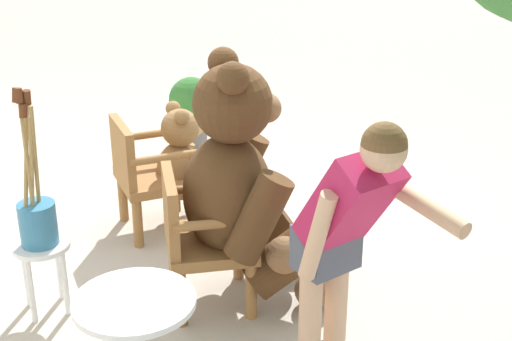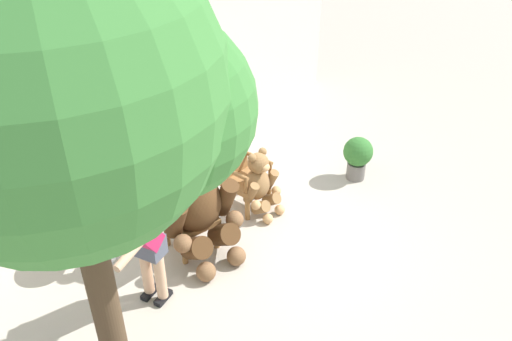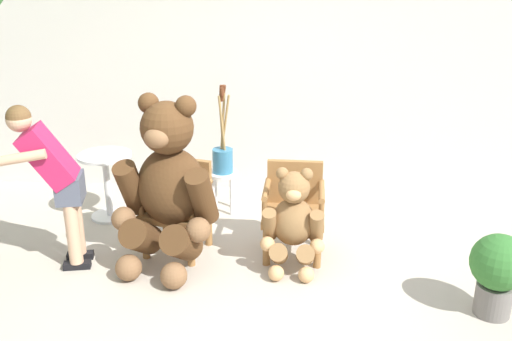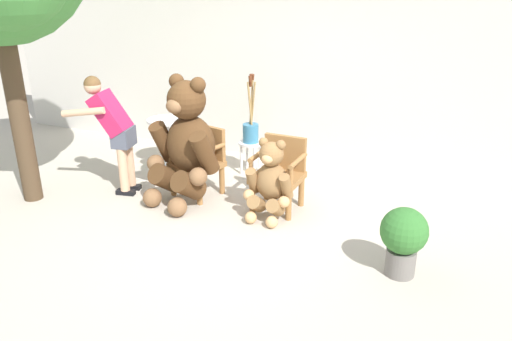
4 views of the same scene
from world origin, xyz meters
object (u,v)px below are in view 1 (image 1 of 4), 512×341
at_px(teddy_bear_large, 241,185).
at_px(white_stool, 43,259).
at_px(brush_bucket, 37,213).
at_px(potted_plant, 192,106).
at_px(wooden_chair_left, 200,236).
at_px(teddy_bear_small, 185,166).
at_px(person_visitor, 345,229).
at_px(wooden_chair_right, 147,173).

bearing_deg(teddy_bear_large, white_stool, 73.33).
height_order(teddy_bear_large, brush_bucket, teddy_bear_large).
xyz_separation_m(brush_bucket, potted_plant, (2.34, -1.80, -0.26)).
xyz_separation_m(white_stool, brush_bucket, (0.00, 0.00, 0.31)).
distance_m(wooden_chair_left, teddy_bear_small, 1.11).
bearing_deg(white_stool, potted_plant, -37.62).
distance_m(person_visitor, potted_plant, 3.73).
distance_m(person_visitor, brush_bucket, 1.85).
bearing_deg(wooden_chair_right, wooden_chair_left, -179.90).
distance_m(wooden_chair_left, white_stool, 0.95).
height_order(teddy_bear_large, potted_plant, teddy_bear_large).
relative_size(wooden_chair_left, potted_plant, 1.26).
height_order(wooden_chair_right, teddy_bear_small, teddy_bear_small).
xyz_separation_m(white_stool, potted_plant, (2.34, -1.80, 0.04)).
bearing_deg(wooden_chair_left, teddy_bear_small, -15.14).
bearing_deg(wooden_chair_right, white_stool, 130.95).
relative_size(wooden_chair_left, teddy_bear_small, 0.91).
height_order(teddy_bear_large, white_stool, teddy_bear_large).
height_order(wooden_chair_left, brush_bucket, brush_bucket).
relative_size(wooden_chair_right, potted_plant, 1.26).
bearing_deg(teddy_bear_large, wooden_chair_left, 82.34).
height_order(teddy_bear_small, white_stool, teddy_bear_small).
bearing_deg(wooden_chair_right, brush_bucket, 130.89).
distance_m(wooden_chair_right, person_visitor, 2.17).
bearing_deg(person_visitor, brush_bucket, 43.81).
relative_size(teddy_bear_large, white_stool, 3.39).
distance_m(teddy_bear_small, potted_plant, 1.69).
height_order(teddy_bear_large, teddy_bear_small, teddy_bear_large).
distance_m(wooden_chair_right, potted_plant, 1.82).
xyz_separation_m(teddy_bear_large, white_stool, (0.34, 1.15, -0.41)).
bearing_deg(teddy_bear_large, potted_plant, -13.69).
bearing_deg(white_stool, teddy_bear_large, -106.67).
distance_m(brush_bucket, potted_plant, 2.97).
bearing_deg(brush_bucket, person_visitor, -136.19).
relative_size(wooden_chair_right, teddy_bear_large, 0.55).
bearing_deg(potted_plant, wooden_chair_left, 160.94).
xyz_separation_m(wooden_chair_right, teddy_bear_large, (-1.11, -0.26, 0.30)).
height_order(teddy_bear_large, person_visitor, teddy_bear_large).
height_order(person_visitor, potted_plant, person_visitor).
xyz_separation_m(wooden_chair_right, potted_plant, (1.57, -0.92, -0.07)).
relative_size(person_visitor, potted_plant, 2.21).
distance_m(wooden_chair_left, brush_bucket, 0.96).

